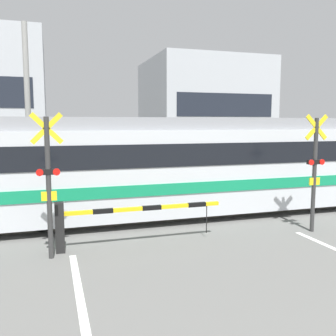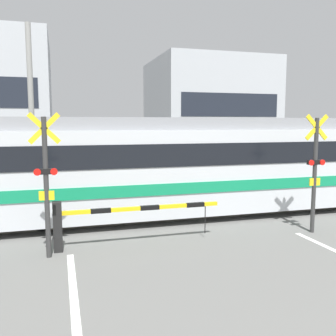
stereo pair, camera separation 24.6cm
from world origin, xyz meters
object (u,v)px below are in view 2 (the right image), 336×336
object	(u,v)px
commuter_train	(217,162)
crossing_barrier_far	(198,179)
crossing_barrier_near	(103,217)
crossing_signal_right	(315,168)
crossing_signal_left	(46,179)
pedestrian	(169,169)

from	to	relation	value
commuter_train	crossing_barrier_far	size ratio (longest dim) A/B	4.40
crossing_barrier_near	crossing_barrier_far	bearing A→B (deg)	49.77
crossing_barrier_near	crossing_signal_right	bearing A→B (deg)	-3.21
commuter_train	crossing_signal_left	size ratio (longest dim) A/B	5.59
commuter_train	crossing_signal_right	xyz separation A→B (m)	(1.54, -2.90, 0.09)
crossing_signal_right	pedestrian	xyz separation A→B (m)	(-1.95, 7.19, -0.79)
commuter_train	crossing_barrier_near	xyz separation A→B (m)	(-4.02, -2.59, -0.92)
crossing_signal_left	crossing_signal_right	size ratio (longest dim) A/B	1.00
crossing_barrier_far	crossing_signal_right	size ratio (longest dim) A/B	1.27
commuter_train	crossing_signal_left	world-z (taller)	crossing_signal_left
commuter_train	crossing_barrier_near	world-z (taller)	commuter_train
crossing_barrier_far	pedestrian	size ratio (longest dim) A/B	2.43
crossing_barrier_near	crossing_signal_left	xyz separation A→B (m)	(-1.23, -0.31, 1.01)
commuter_train	crossing_signal_right	distance (m)	3.29
crossing_barrier_near	commuter_train	bearing A→B (deg)	32.78
crossing_barrier_near	crossing_signal_right	xyz separation A→B (m)	(5.56, -0.31, 1.01)
commuter_train	crossing_barrier_near	distance (m)	4.87
pedestrian	crossing_signal_left	bearing A→B (deg)	-123.95
commuter_train	crossing_barrier_near	bearing A→B (deg)	-147.22
crossing_barrier_near	pedestrian	xyz separation A→B (m)	(3.62, 6.88, 0.21)
commuter_train	pedestrian	bearing A→B (deg)	95.38
commuter_train	pedestrian	xyz separation A→B (m)	(-0.40, 4.29, -0.71)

